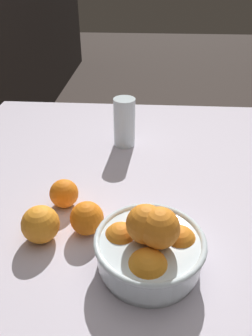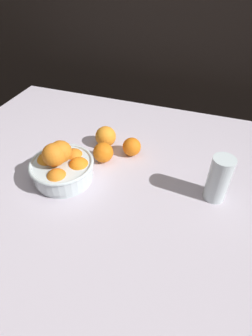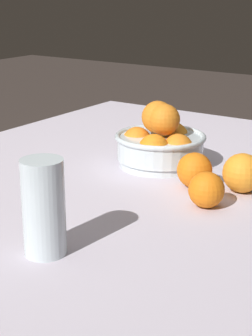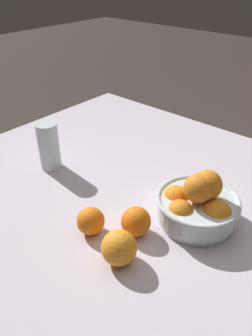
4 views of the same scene
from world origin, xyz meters
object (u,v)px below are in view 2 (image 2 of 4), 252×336
Objects in this scene: fruit_bowl at (62,167)px; orange_loose_front at (103,152)px; juice_glass at (218,180)px; orange_loose_aside at (132,147)px; orange_loose_near_bowl at (106,136)px.

orange_loose_front is (0.09, 0.14, -0.02)m from fruit_bowl.
orange_loose_aside is (-0.32, 0.13, -0.04)m from juice_glass.
juice_glass is at bearing 9.47° from fruit_bowl.
orange_loose_near_bowl is 1.09× the size of orange_loose_front.
juice_glass is 0.46m from orange_loose_near_bowl.
fruit_bowl is at bearing -123.18° from orange_loose_front.
orange_loose_near_bowl is (0.06, 0.23, -0.01)m from fruit_bowl.
juice_glass reaches higher than orange_loose_aside.
orange_loose_near_bowl is at bearing 168.55° from orange_loose_aside.
orange_loose_front is at bearing -140.91° from orange_loose_aside.
orange_loose_aside is at bearing 158.69° from juice_glass.
orange_loose_near_bowl is at bearing 75.46° from fruit_bowl.
fruit_bowl reaches higher than orange_loose_front.
juice_glass is 0.35m from orange_loose_aside.
fruit_bowl is 1.37× the size of juice_glass.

